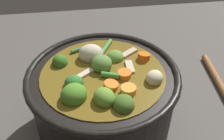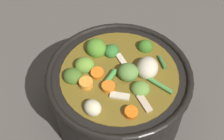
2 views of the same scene
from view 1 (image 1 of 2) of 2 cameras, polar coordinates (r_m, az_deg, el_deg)
ground_plane at (r=0.56m, az=-1.74°, el=-11.32°), size 1.10×1.10×0.00m
cooking_pot at (r=0.50m, az=-1.91°, el=-5.98°), size 0.28×0.28×0.16m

